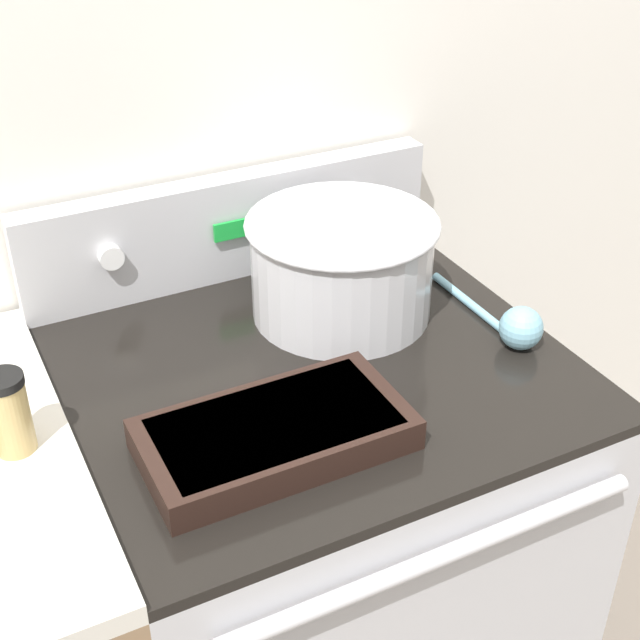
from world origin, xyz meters
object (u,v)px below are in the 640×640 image
at_px(ladle, 515,325).
at_px(casserole_dish, 275,433).
at_px(spice_jar_black_cap, 9,413).
at_px(mixing_bowl, 342,262).

bearing_deg(ladle, casserole_dish, -171.90).
xyz_separation_m(ladle, spice_jar_black_cap, (-0.75, 0.08, 0.04)).
distance_m(mixing_bowl, spice_jar_black_cap, 0.56).
relative_size(casserole_dish, spice_jar_black_cap, 3.06).
height_order(casserole_dish, spice_jar_black_cap, spice_jar_black_cap).
height_order(mixing_bowl, casserole_dish, mixing_bowl).
bearing_deg(ladle, spice_jar_black_cap, 174.03).
relative_size(ladle, spice_jar_black_cap, 2.35).
xyz_separation_m(mixing_bowl, spice_jar_black_cap, (-0.55, -0.12, -0.02)).
bearing_deg(mixing_bowl, casserole_dish, -132.30).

